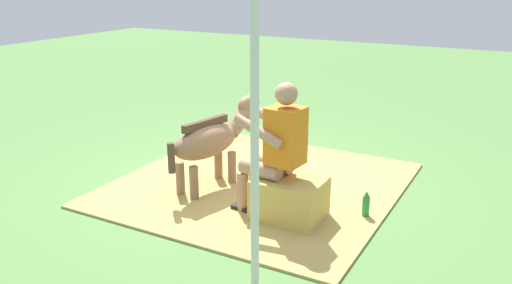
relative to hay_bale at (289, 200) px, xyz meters
name	(u,v)px	position (x,y,z in m)	size (l,w,h in m)	color
ground_plane	(242,183)	(0.83, -0.57, -0.20)	(24.00, 24.00, 0.00)	#568442
hay_patch	(259,184)	(0.64, -0.59, -0.19)	(2.82, 2.86, 0.02)	tan
hay_bale	(289,200)	(0.00, 0.00, 0.00)	(0.61, 0.49, 0.40)	tan
person_seated	(275,146)	(0.16, -0.01, 0.49)	(0.68, 0.46, 1.28)	tan
pony_standing	(212,139)	(1.04, -0.31, 0.33)	(0.48, 1.34, 0.89)	#8C6B4C
soda_bottle	(366,205)	(-0.61, -0.38, -0.07)	(0.07, 0.07, 0.27)	#268C3F
tent_pole_left	(255,142)	(-0.26, 1.12, 0.91)	(0.06, 0.06, 2.23)	silver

